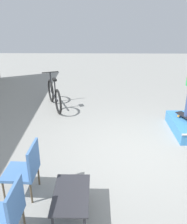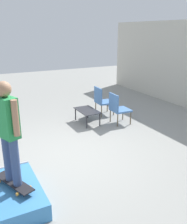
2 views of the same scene
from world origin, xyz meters
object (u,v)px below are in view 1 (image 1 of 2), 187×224
Objects in this scene: coffee_table at (71,196)px; patio_chair_left at (6,213)px; bicycle at (54,95)px; patio_chair_right at (26,168)px.

patio_chair_left is (-0.48, 0.77, 0.15)m from coffee_table.
patio_chair_left is at bearing 121.68° from coffee_table.
coffee_table is 4.41m from bicycle.
bicycle is (4.79, 0.16, -0.12)m from patio_chair_left.
patio_chair_right reaches higher than coffee_table.
bicycle is at bearing -175.34° from patio_chair_left.
bicycle reaches higher than coffee_table.
patio_chair_right is (0.94, 0.00, 0.00)m from patio_chair_left.
coffee_table is 0.97× the size of patio_chair_right.
coffee_table is at bearing 171.22° from bicycle.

